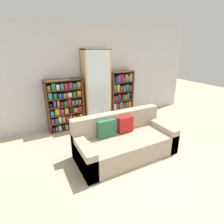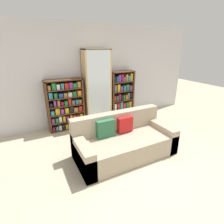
{
  "view_description": "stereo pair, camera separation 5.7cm",
  "coord_description": "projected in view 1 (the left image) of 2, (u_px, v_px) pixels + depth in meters",
  "views": [
    {
      "loc": [
        -1.81,
        -2.18,
        2.12
      ],
      "look_at": [
        0.04,
        1.32,
        0.62
      ],
      "focal_mm": 28.0,
      "sensor_mm": 36.0,
      "label": 1
    },
    {
      "loc": [
        -1.76,
        -2.21,
        2.12
      ],
      "look_at": [
        0.04,
        1.32,
        0.62
      ],
      "focal_mm": 28.0,
      "sensor_mm": 36.0,
      "label": 2
    }
  ],
  "objects": [
    {
      "name": "ground_plane",
      "position": [
        142.0,
        164.0,
        3.35
      ],
      "size": [
        16.0,
        16.0,
        0.0
      ],
      "primitive_type": "plane",
      "color": "beige"
    },
    {
      "name": "wall_back",
      "position": [
        92.0,
        76.0,
        4.9
      ],
      "size": [
        6.72,
        0.06,
        2.7
      ],
      "color": "silver",
      "rests_on": "ground"
    },
    {
      "name": "couch",
      "position": [
        124.0,
        142.0,
        3.58
      ],
      "size": [
        2.0,
        0.92,
        0.84
      ],
      "color": "tan",
      "rests_on": "ground"
    },
    {
      "name": "bookshelf_left",
      "position": [
        65.0,
        105.0,
        4.6
      ],
      "size": [
        0.95,
        0.32,
        1.34
      ],
      "color": "#4C2D19",
      "rests_on": "ground"
    },
    {
      "name": "display_cabinet",
      "position": [
        97.0,
        88.0,
        4.85
      ],
      "size": [
        0.73,
        0.36,
        2.06
      ],
      "color": "tan",
      "rests_on": "ground"
    },
    {
      "name": "bookshelf_right",
      "position": [
        121.0,
        96.0,
        5.33
      ],
      "size": [
        0.73,
        0.32,
        1.44
      ],
      "color": "#4C2D19",
      "rests_on": "ground"
    },
    {
      "name": "wine_bottle",
      "position": [
        115.0,
        121.0,
        4.95
      ],
      "size": [
        0.08,
        0.08,
        0.34
      ],
      "color": "black",
      "rests_on": "ground"
    }
  ]
}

